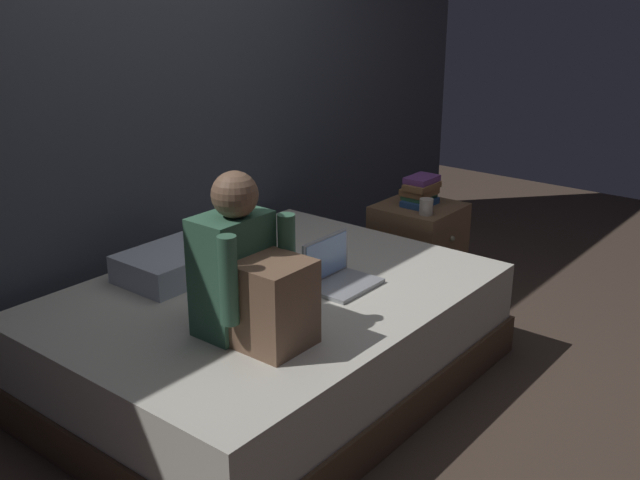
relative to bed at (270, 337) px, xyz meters
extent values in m
plane|color=#47382D|center=(0.20, -0.30, -0.23)|extent=(8.00, 8.00, 0.00)
cube|color=#424751|center=(0.20, 0.90, 1.12)|extent=(5.60, 0.10, 2.70)
cube|color=brown|center=(0.00, 0.00, -0.14)|extent=(2.00, 1.50, 0.19)
cube|color=beige|center=(0.00, 0.00, 0.10)|extent=(1.96, 1.46, 0.28)
cube|color=brown|center=(1.30, 0.01, 0.05)|extent=(0.44, 0.44, 0.56)
sphere|color=gray|center=(1.30, -0.21, 0.17)|extent=(0.04, 0.04, 0.04)
cube|color=#38664C|center=(-0.38, -0.16, 0.48)|extent=(0.30, 0.20, 0.48)
sphere|color=brown|center=(-0.38, -0.19, 0.80)|extent=(0.18, 0.18, 0.18)
cube|color=brown|center=(-0.38, -0.38, 0.41)|extent=(0.26, 0.24, 0.34)
cylinder|color=#38664C|center=(-0.54, -0.30, 0.54)|extent=(0.07, 0.07, 0.34)
cylinder|color=#38664C|center=(-0.22, -0.30, 0.54)|extent=(0.07, 0.07, 0.34)
cube|color=#9EA0A5|center=(0.23, -0.25, 0.25)|extent=(0.32, 0.22, 0.02)
cube|color=#9EA0A5|center=(0.23, -0.14, 0.36)|extent=(0.32, 0.01, 0.20)
cube|color=#8CB2EA|center=(0.23, -0.15, 0.36)|extent=(0.29, 0.00, 0.18)
cube|color=silver|center=(-0.12, 0.45, 0.30)|extent=(0.56, 0.36, 0.13)
cube|color=#284C84|center=(1.30, 0.01, 0.34)|extent=(0.21, 0.14, 0.03)
cube|color=#387042|center=(1.32, 0.03, 0.37)|extent=(0.19, 0.13, 0.02)
cube|color=brown|center=(1.31, 0.02, 0.40)|extent=(0.19, 0.16, 0.04)
cube|color=brown|center=(1.31, 0.01, 0.44)|extent=(0.21, 0.14, 0.03)
cube|color=#703D84|center=(1.32, 0.02, 0.47)|extent=(0.20, 0.14, 0.03)
cylinder|color=#BCB2A3|center=(1.17, -0.11, 0.37)|extent=(0.08, 0.08, 0.09)
camera|label=1|loc=(-2.26, -2.10, 1.58)|focal=41.72mm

